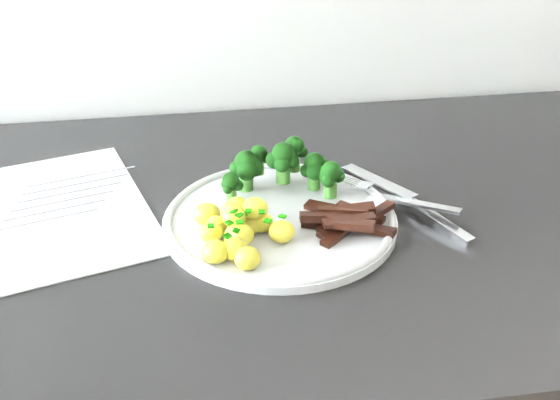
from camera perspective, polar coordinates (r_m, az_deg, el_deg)
The scene contains 7 objects.
recipe_paper at distance 0.81m, azimuth -17.68°, elevation -0.89°, with size 0.26×0.31×0.00m.
plate at distance 0.74m, azimuth 0.00°, elevation -1.54°, with size 0.25×0.25×0.01m.
broccoli at distance 0.78m, azimuth 0.22°, elevation 2.86°, with size 0.14×0.08×0.06m.
potatoes at distance 0.70m, azimuth -3.42°, elevation -2.35°, with size 0.10×0.11×0.04m.
beef_strips at distance 0.72m, azimuth 5.32°, elevation -1.55°, with size 0.11×0.09×0.03m.
fork at distance 0.78m, azimuth 9.40°, elevation 0.26°, with size 0.12×0.11×0.01m.
knife at distance 0.77m, azimuth 11.25°, elevation -0.76°, with size 0.10×0.18×0.02m.
Camera 1 is at (0.04, 1.03, 1.29)m, focal length 45.19 mm.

